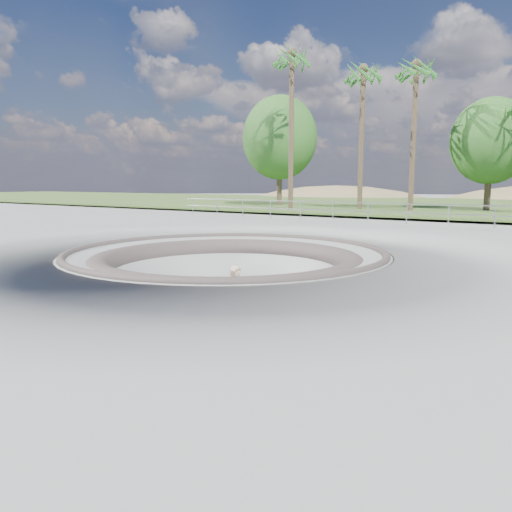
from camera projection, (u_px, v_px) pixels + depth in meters
name	position (u px, v px, depth m)	size (l,w,h in m)	color
ground	(227.00, 252.00, 16.05)	(180.00, 180.00, 0.00)	gray
skate_bowl	(227.00, 307.00, 16.32)	(14.00, 14.00, 4.10)	gray
grass_strip	(463.00, 205.00, 43.82)	(180.00, 36.00, 0.12)	#415A24
safety_railing	(368.00, 212.00, 25.76)	(25.00, 0.06, 1.03)	gray
skateboard	(237.00, 330.00, 13.83)	(0.79, 0.28, 0.08)	brown
skater	(237.00, 298.00, 13.70)	(0.65, 0.43, 1.78)	beige
palm_a	(292.00, 64.00, 35.27)	(2.60, 2.60, 11.88)	brown
palm_b	(363.00, 78.00, 35.43)	(2.60, 2.60, 10.84)	brown
palm_c	(416.00, 74.00, 33.36)	(2.60, 2.60, 10.65)	brown
bushy_tree_left	(280.00, 138.00, 42.11)	(6.45, 5.86, 9.30)	brown
bushy_tree_mid	(491.00, 141.00, 34.32)	(5.43, 4.94, 7.83)	brown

